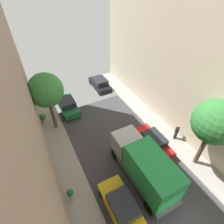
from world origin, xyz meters
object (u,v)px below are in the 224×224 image
object	(u,v)px
pedestrian	(177,131)
potted_plant_1	(43,117)
parked_car_left_2	(122,207)
delivery_truck	(144,166)
parked_car_right_4	(100,84)
potted_plant_2	(70,193)
parked_car_left_3	(68,105)
street_tree_1	(216,122)
parked_car_right_3	(152,142)
street_tree_0	(46,91)

from	to	relation	value
pedestrian	potted_plant_1	bearing A→B (deg)	142.26
parked_car_left_2	delivery_truck	xyz separation A→B (m)	(2.70, 1.38, 1.07)
parked_car_right_4	potted_plant_2	distance (m)	15.20
parked_car_left_3	street_tree_1	size ratio (longest dim) A/B	0.65
parked_car_right_3	pedestrian	bearing A→B (deg)	-5.51
parked_car_left_2	parked_car_right_4	bearing A→B (deg)	70.61
delivery_truck	parked_car_left_2	bearing A→B (deg)	-152.92
delivery_truck	potted_plant_1	bearing A→B (deg)	118.47
parked_car_left_3	delivery_truck	world-z (taller)	delivery_truck
parked_car_right_4	street_tree_1	bearing A→B (deg)	-81.31
street_tree_0	street_tree_1	world-z (taller)	street_tree_1
parked_car_left_2	parked_car_right_4	xyz separation A→B (m)	(5.40, 15.34, 0.00)
parked_car_right_3	potted_plant_2	bearing A→B (deg)	-172.62
pedestrian	potted_plant_1	distance (m)	14.01
street_tree_0	potted_plant_2	xyz separation A→B (m)	(-0.82, -7.84, -4.04)
delivery_truck	potted_plant_2	bearing A→B (deg)	167.91
parked_car_right_4	potted_plant_1	bearing A→B (deg)	-158.05
parked_car_left_2	potted_plant_1	bearing A→B (deg)	104.23
parked_car_right_3	potted_plant_2	xyz separation A→B (m)	(-8.23, -1.07, -0.05)
pedestrian	street_tree_0	xyz separation A→B (m)	(-10.06, 7.03, 3.63)
delivery_truck	potted_plant_1	xyz separation A→B (m)	(-5.73, 10.57, -1.10)
delivery_truck	pedestrian	xyz separation A→B (m)	(5.35, 1.99, -0.71)
pedestrian	potted_plant_1	world-z (taller)	pedestrian
parked_car_right_3	parked_car_right_4	world-z (taller)	same
potted_plant_2	parked_car_right_3	bearing A→B (deg)	7.38
parked_car_right_3	street_tree_1	size ratio (longest dim) A/B	0.65
street_tree_0	potted_plant_1	world-z (taller)	street_tree_0
street_tree_1	potted_plant_1	size ratio (longest dim) A/B	6.66
parked_car_left_2	potted_plant_2	world-z (taller)	parked_car_left_2
parked_car_left_2	potted_plant_1	world-z (taller)	parked_car_left_2
parked_car_left_2	street_tree_0	bearing A→B (deg)	100.93
pedestrian	street_tree_1	xyz separation A→B (m)	(-0.37, -2.90, 3.81)
delivery_truck	pedestrian	world-z (taller)	delivery_truck
street_tree_1	pedestrian	bearing A→B (deg)	82.69
delivery_truck	street_tree_0	world-z (taller)	street_tree_0
parked_car_left_3	pedestrian	size ratio (longest dim) A/B	2.44
pedestrian	street_tree_1	distance (m)	4.80
street_tree_1	potted_plant_1	xyz separation A→B (m)	(-10.70, 11.47, -4.20)
parked_car_right_4	delivery_truck	distance (m)	14.26
street_tree_0	potted_plant_1	xyz separation A→B (m)	(-1.02, 1.54, -4.02)
potted_plant_1	potted_plant_2	bearing A→B (deg)	-88.76
street_tree_1	potted_plant_1	bearing A→B (deg)	133.01
parked_car_left_2	street_tree_0	distance (m)	11.32
street_tree_0	pedestrian	bearing A→B (deg)	-34.97
parked_car_right_3	pedestrian	world-z (taller)	pedestrian
street_tree_0	potted_plant_2	bearing A→B (deg)	-95.94
parked_car_right_4	potted_plant_2	size ratio (longest dim) A/B	4.77
delivery_truck	potted_plant_1	size ratio (longest dim) A/B	6.85
parked_car_left_2	parked_car_left_3	world-z (taller)	same
street_tree_0	potted_plant_1	bearing A→B (deg)	123.52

